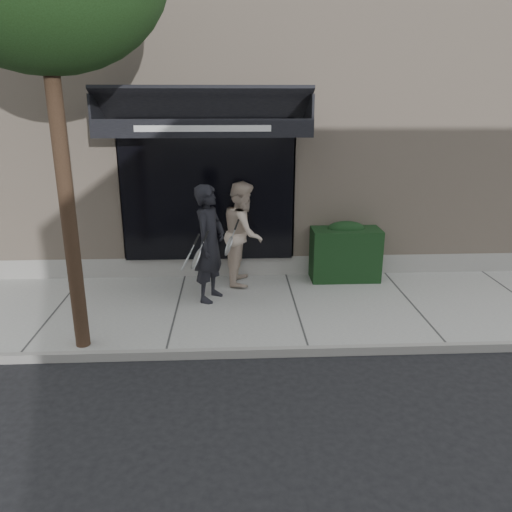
{
  "coord_description": "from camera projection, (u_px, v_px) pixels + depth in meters",
  "views": [
    {
      "loc": [
        -1.05,
        -7.81,
        3.49
      ],
      "look_at": [
        -0.64,
        0.6,
        0.8
      ],
      "focal_mm": 35.0,
      "sensor_mm": 36.0,
      "label": 1
    }
  ],
  "objects": [
    {
      "name": "hedge",
      "position": [
        345.0,
        252.0,
        9.58
      ],
      "size": [
        1.3,
        0.7,
        1.14
      ],
      "color": "black",
      "rests_on": "sidewalk"
    },
    {
      "name": "ground",
      "position": [
        295.0,
        311.0,
        8.54
      ],
      "size": [
        80.0,
        80.0,
        0.0
      ],
      "primitive_type": "plane",
      "color": "black",
      "rests_on": "ground"
    },
    {
      "name": "building_facade",
      "position": [
        273.0,
        129.0,
        12.42
      ],
      "size": [
        14.3,
        8.04,
        5.64
      ],
      "color": "#BDA690",
      "rests_on": "ground"
    },
    {
      "name": "sidewalk",
      "position": [
        295.0,
        308.0,
        8.52
      ],
      "size": [
        20.0,
        3.0,
        0.12
      ],
      "primitive_type": "cube",
      "color": "gray",
      "rests_on": "ground"
    },
    {
      "name": "curb",
      "position": [
        308.0,
        351.0,
        7.04
      ],
      "size": [
        20.0,
        0.1,
        0.14
      ],
      "primitive_type": "cube",
      "color": "gray",
      "rests_on": "ground"
    },
    {
      "name": "pedestrian_front",
      "position": [
        210.0,
        244.0,
        8.44
      ],
      "size": [
        0.84,
        0.92,
        2.01
      ],
      "color": "black",
      "rests_on": "sidewalk"
    },
    {
      "name": "pedestrian_back",
      "position": [
        243.0,
        233.0,
        9.27
      ],
      "size": [
        0.81,
        1.02,
        1.92
      ],
      "color": "beige",
      "rests_on": "sidewalk"
    }
  ]
}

